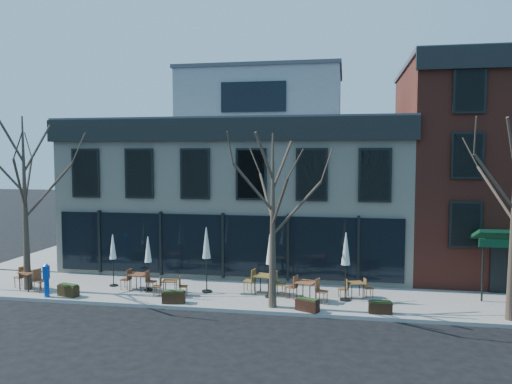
# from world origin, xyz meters

# --- Properties ---
(ground) EXTENTS (120.00, 120.00, 0.00)m
(ground) POSITION_xyz_m (0.00, 0.00, 0.00)
(ground) COLOR black
(ground) RESTS_ON ground
(sidewalk_front) EXTENTS (33.50, 4.70, 0.15)m
(sidewalk_front) POSITION_xyz_m (3.25, -2.15, 0.07)
(sidewalk_front) COLOR gray
(sidewalk_front) RESTS_ON ground
(sidewalk_side) EXTENTS (4.50, 12.00, 0.15)m
(sidewalk_side) POSITION_xyz_m (-11.25, 6.00, 0.07)
(sidewalk_side) COLOR gray
(sidewalk_side) RESTS_ON ground
(corner_building) EXTENTS (18.39, 10.39, 11.10)m
(corner_building) POSITION_xyz_m (0.07, 5.07, 4.72)
(corner_building) COLOR beige
(corner_building) RESTS_ON ground
(red_brick_building) EXTENTS (8.20, 11.78, 11.18)m
(red_brick_building) POSITION_xyz_m (13.00, 4.98, 5.64)
(red_brick_building) COLOR maroon
(red_brick_building) RESTS_ON ground
(tree_corner) EXTENTS (3.93, 3.98, 7.92)m
(tree_corner) POSITION_xyz_m (-8.49, -3.20, 4.25)
(tree_corner) COLOR #382B21
(tree_corner) RESTS_ON sidewalk_front
(tree_mid) EXTENTS (3.50, 3.55, 7.04)m
(tree_mid) POSITION_xyz_m (3.01, -3.90, 3.79)
(tree_mid) COLOR #382B21
(tree_mid) RESTS_ON sidewalk_front
(call_box) EXTENTS (0.30, 0.30, 1.49)m
(call_box) POSITION_xyz_m (-6.89, -4.20, 0.94)
(call_box) COLOR #0E43B6
(call_box) RESTS_ON sidewalk_front
(cafe_set_0) EXTENTS (1.96, 1.13, 1.01)m
(cafe_set_0) POSITION_xyz_m (-8.33, -3.26, 0.67)
(cafe_set_0) COLOR brown
(cafe_set_0) RESTS_ON sidewalk_front
(cafe_set_1) EXTENTS (1.80, 0.79, 0.93)m
(cafe_set_1) POSITION_xyz_m (-3.38, -2.50, 0.63)
(cafe_set_1) COLOR brown
(cafe_set_1) RESTS_ON sidewalk_front
(cafe_set_2) EXTENTS (1.60, 0.73, 0.82)m
(cafe_set_2) POSITION_xyz_m (-1.68, -3.02, 0.57)
(cafe_set_2) COLOR brown
(cafe_set_2) RESTS_ON sidewalk_front
(cafe_set_3) EXTENTS (2.02, 0.94, 1.03)m
(cafe_set_3) POSITION_xyz_m (2.36, -2.04, 0.68)
(cafe_set_3) COLOR brown
(cafe_set_3) RESTS_ON sidewalk_front
(cafe_set_4) EXTENTS (1.93, 1.11, 0.99)m
(cafe_set_4) POSITION_xyz_m (4.29, -2.77, 0.66)
(cafe_set_4) COLOR brown
(cafe_set_4) RESTS_ON sidewalk_front
(cafe_set_5) EXTENTS (1.60, 0.82, 0.82)m
(cafe_set_5) POSITION_xyz_m (6.36, -1.95, 0.57)
(cafe_set_5) COLOR brown
(cafe_set_5) RESTS_ON sidewalk_front
(umbrella_0) EXTENTS (0.39, 0.39, 2.45)m
(umbrella_0) POSITION_xyz_m (-4.86, -1.98, 1.88)
(umbrella_0) COLOR black
(umbrella_0) RESTS_ON sidewalk_front
(umbrella_1) EXTENTS (0.40, 0.40, 2.48)m
(umbrella_1) POSITION_xyz_m (-2.92, -2.44, 1.90)
(umbrella_1) COLOR black
(umbrella_1) RESTS_ON sidewalk_front
(umbrella_2) EXTENTS (0.47, 0.47, 2.93)m
(umbrella_2) POSITION_xyz_m (-0.24, -2.22, 2.22)
(umbrella_2) COLOR black
(umbrella_2) RESTS_ON sidewalk_front
(umbrella_3) EXTENTS (0.44, 0.44, 2.76)m
(umbrella_3) POSITION_xyz_m (2.69, -2.55, 2.10)
(umbrella_3) COLOR black
(umbrella_3) RESTS_ON sidewalk_front
(umbrella_4) EXTENTS (0.47, 0.47, 2.91)m
(umbrella_4) POSITION_xyz_m (5.92, -2.45, 2.20)
(umbrella_4) COLOR black
(umbrella_4) RESTS_ON sidewalk_front
(planter_0) EXTENTS (1.01, 0.61, 0.53)m
(planter_0) POSITION_xyz_m (-6.03, -3.91, 0.41)
(planter_0) COLOR #312410
(planter_0) RESTS_ON sidewalk_front
(planter_1) EXTENTS (1.00, 0.55, 0.53)m
(planter_1) POSITION_xyz_m (-1.14, -4.08, 0.41)
(planter_1) COLOR #321E10
(planter_1) RESTS_ON sidewalk_front
(planter_2) EXTENTS (0.99, 0.72, 0.52)m
(planter_2) POSITION_xyz_m (4.44, -4.20, 0.41)
(planter_2) COLOR black
(planter_2) RESTS_ON sidewalk_front
(planter_3) EXTENTS (0.91, 0.41, 0.50)m
(planter_3) POSITION_xyz_m (7.26, -3.98, 0.40)
(planter_3) COLOR black
(planter_3) RESTS_ON sidewalk_front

